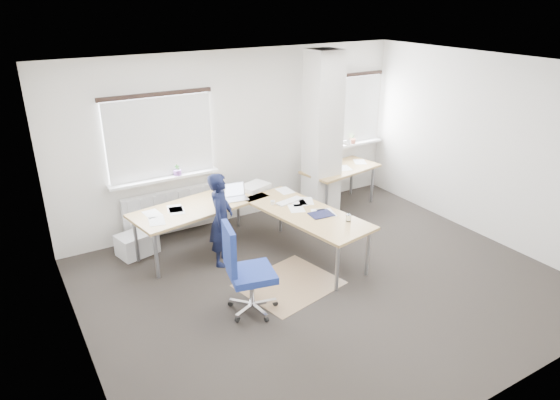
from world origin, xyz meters
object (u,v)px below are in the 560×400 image
task_chair (249,288)px  person (221,219)px  desk_main (255,210)px  desk_side (340,170)px

task_chair → person: (0.24, 1.26, 0.35)m
desk_main → person: 0.55m
task_chair → desk_main: bearing=70.9°
task_chair → desk_side: bearing=47.5°
desk_side → person: bearing=-173.6°
desk_main → desk_side: size_ratio=1.88×
desk_side → person: size_ratio=1.11×
desk_side → desk_main: bearing=-170.2°
desk_main → person: size_ratio=2.08×
desk_main → task_chair: task_chair is taller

